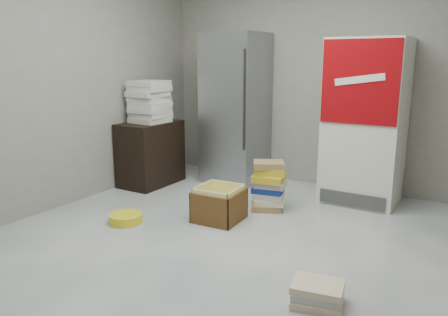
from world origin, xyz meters
name	(u,v)px	position (x,y,z in m)	size (l,w,h in m)	color
ground	(201,254)	(0.00, 0.00, 0.00)	(5.00, 5.00, 0.00)	silver
room_shell	(198,29)	(0.00, 0.00, 1.80)	(4.04, 5.04, 2.82)	gray
steel_fridge	(236,109)	(-0.90, 2.13, 0.95)	(0.70, 0.72, 1.90)	#929399
coke_cooler	(365,122)	(0.75, 2.12, 0.90)	(0.80, 0.73, 1.80)	silver
wood_shelf	(151,153)	(-1.73, 1.40, 0.40)	(0.50, 0.80, 0.80)	black
supply_box_stack	(149,102)	(-1.72, 1.40, 1.06)	(0.43, 0.45, 0.52)	silver
phonebook_stack_main	(269,186)	(0.00, 1.28, 0.26)	(0.41, 0.37, 0.53)	olive
phonebook_stack_side	(317,294)	(1.08, -0.22, 0.07)	(0.38, 0.34, 0.15)	beige
cardboard_box	(219,206)	(-0.29, 0.75, 0.14)	(0.46, 0.46, 0.35)	yellow
bucket_lid	(126,218)	(-1.04, 0.21, 0.04)	(0.33, 0.33, 0.09)	yellow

